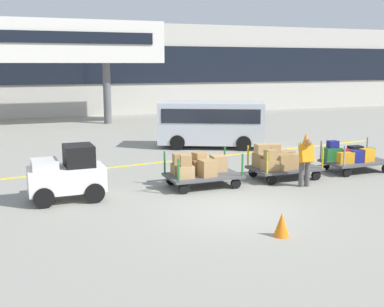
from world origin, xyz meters
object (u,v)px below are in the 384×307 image
baggage_cart_lead (200,169)px  shuttle_van (211,121)px  safety_cone_far (306,139)px  safety_cone_near (282,225)px  baggage_cart_tail (352,157)px  baggage_tug (68,175)px  baggage_handler (306,160)px  baggage_cart_middle (280,162)px

baggage_cart_lead → shuttle_van: shuttle_van is taller
safety_cone_far → safety_cone_near: bearing=-125.7°
shuttle_van → safety_cone_far: (4.60, -0.89, -0.96)m
baggage_cart_tail → safety_cone_far: 5.92m
baggage_tug → baggage_handler: bearing=-8.2°
baggage_handler → shuttle_van: 7.89m
baggage_handler → safety_cone_far: 8.41m
baggage_handler → baggage_cart_tail: bearing=25.2°
baggage_tug → safety_cone_near: size_ratio=3.87×
baggage_cart_tail → baggage_cart_lead: bearing=-178.6°
baggage_cart_lead → safety_cone_far: 9.66m
baggage_cart_middle → safety_cone_far: size_ratio=5.49×
baggage_cart_tail → baggage_tug: bearing=-178.2°
shuttle_van → baggage_tug: bearing=-136.6°
safety_cone_far → baggage_cart_lead: bearing=-143.2°
baggage_handler → safety_cone_far: bearing=56.4°
baggage_cart_lead → baggage_handler: bearing=-21.3°
shuttle_van → safety_cone_far: 4.78m
baggage_cart_middle → baggage_handler: bearing=-82.3°
baggage_cart_tail → safety_cone_far: bearing=72.6°
baggage_cart_lead → safety_cone_near: bearing=-88.8°
baggage_cart_lead → safety_cone_far: (7.73, 5.78, -0.29)m
baggage_cart_tail → safety_cone_near: baggage_cart_tail is taller
baggage_handler → safety_cone_near: bearing=-129.6°
safety_cone_far → baggage_handler: bearing=-123.6°
baggage_handler → safety_cone_far: size_ratio=2.84×
baggage_cart_lead → safety_cone_far: baggage_cart_lead is taller
baggage_cart_middle → safety_cone_near: size_ratio=5.49×
shuttle_van → safety_cone_near: bearing=-104.8°
safety_cone_far → baggage_cart_tail: bearing=-107.4°
baggage_handler → safety_cone_near: baggage_handler is taller
safety_cone_near → shuttle_van: bearing=75.2°
baggage_cart_tail → baggage_handler: 3.19m
baggage_cart_lead → baggage_cart_tail: 5.96m
baggage_tug → baggage_cart_middle: (7.01, 0.21, -0.16)m
baggage_cart_middle → baggage_cart_tail: size_ratio=1.00×
baggage_tug → baggage_cart_middle: baggage_tug is taller
baggage_cart_middle → safety_cone_far: (4.81, 5.74, -0.32)m
baggage_handler → baggage_tug: bearing=171.8°
safety_cone_far → baggage_cart_middle: bearing=-130.0°
baggage_tug → baggage_cart_tail: baggage_tug is taller
safety_cone_near → safety_cone_far: 13.07m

